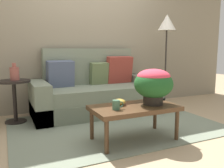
{
  "coord_description": "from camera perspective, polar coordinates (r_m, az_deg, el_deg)",
  "views": [
    {
      "loc": [
        -1.36,
        -2.86,
        1.04
      ],
      "look_at": [
        -0.03,
        0.02,
        0.57
      ],
      "focal_mm": 37.78,
      "sensor_mm": 36.0,
      "label": 1
    }
  ],
  "objects": [
    {
      "name": "table_vase",
      "position": [
        3.58,
        -22.52,
        2.45
      ],
      "size": [
        0.13,
        0.13,
        0.24
      ],
      "color": "#934C42",
      "rests_on": "side_table"
    },
    {
      "name": "coffee_mug",
      "position": [
        2.51,
        1.09,
        -5.07
      ],
      "size": [
        0.13,
        0.08,
        0.1
      ],
      "color": "#3D664C",
      "rests_on": "coffee_table"
    },
    {
      "name": "area_rug",
      "position": [
        3.31,
        0.84,
        -9.86
      ],
      "size": [
        2.75,
        1.88,
        0.01
      ],
      "primitive_type": "cube",
      "color": "gray",
      "rests_on": "ground"
    },
    {
      "name": "coffee_table",
      "position": [
        2.71,
        5.43,
        -6.22
      ],
      "size": [
        0.98,
        0.53,
        0.41
      ],
      "color": "#442D1B",
      "rests_on": "ground"
    },
    {
      "name": "wall_back",
      "position": [
        4.3,
        -6.39,
        13.79
      ],
      "size": [
        6.4,
        0.12,
        2.9
      ],
      "primitive_type": "cube",
      "color": "gray",
      "rests_on": "ground"
    },
    {
      "name": "ground_plane",
      "position": [
        3.34,
        0.63,
        -9.8
      ],
      "size": [
        14.0,
        14.0,
        0.0
      ],
      "primitive_type": "plane",
      "color": "tan"
    },
    {
      "name": "snack_bowl",
      "position": [
        2.71,
        1.72,
        -4.34
      ],
      "size": [
        0.15,
        0.15,
        0.07
      ],
      "color": "gold",
      "rests_on": "coffee_table"
    },
    {
      "name": "potted_plant",
      "position": [
        2.76,
        10.01,
        0.23
      ],
      "size": [
        0.45,
        0.45,
        0.41
      ],
      "color": "black",
      "rests_on": "coffee_table"
    },
    {
      "name": "floor_lamp",
      "position": [
        4.43,
        13.1,
        12.41
      ],
      "size": [
        0.33,
        0.33,
        1.66
      ],
      "color": "#2D2823",
      "rests_on": "ground"
    },
    {
      "name": "side_table",
      "position": [
        3.6,
        -22.57,
        -2.16
      ],
      "size": [
        0.45,
        0.45,
        0.61
      ],
      "color": "black",
      "rests_on": "ground"
    },
    {
      "name": "couch",
      "position": [
        3.89,
        -4.04,
        -2.26
      ],
      "size": [
        2.03,
        0.89,
        1.06
      ],
      "color": "#626B59",
      "rests_on": "ground"
    }
  ]
}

